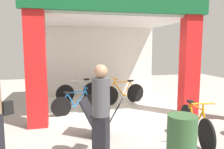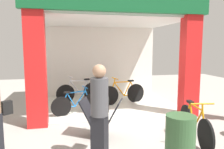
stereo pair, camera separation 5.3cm
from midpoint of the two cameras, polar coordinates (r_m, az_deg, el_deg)
The scene contains 9 objects.
ground_plane at distance 6.01m, azimuth 1.52°, elevation -11.94°, with size 17.25×17.25×0.00m, color #9E9991.
shop_facade at distance 7.29m, azimuth -1.62°, elevation 6.21°, with size 4.83×3.64×3.44m.
bicycle_inside_0 at distance 7.57m, azimuth 2.67°, elevation -4.97°, with size 1.67×0.51×0.94m.
bicycle_inside_1 at distance 7.98m, azimuth -8.87°, elevation -4.43°, with size 1.63×0.59×0.93m.
bicycle_inside_2 at distance 6.47m, azimuth -9.62°, elevation -7.62°, with size 1.43×0.48×0.81m.
bicycle_parked_0 at distance 4.96m, azimuth 20.79°, elevation -12.18°, with size 0.45×1.63×0.91m.
sandwich_board_sign at distance 4.87m, azimuth -3.01°, elevation -11.37°, with size 1.01×0.81×0.85m.
pedestrian_0 at distance 3.73m, azimuth -3.27°, elevation -9.94°, with size 0.43×0.56×1.69m.
trash_bin at distance 3.71m, azimuth 17.42°, elevation -17.08°, with size 0.46×0.46×0.93m, color #335933.
Camera 1 is at (-1.42, -5.49, 1.97)m, focal length 34.71 mm.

